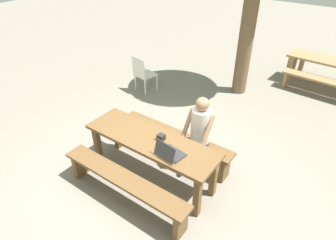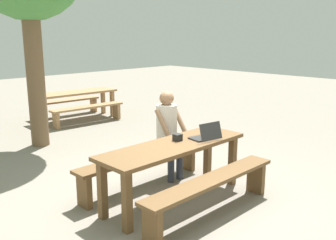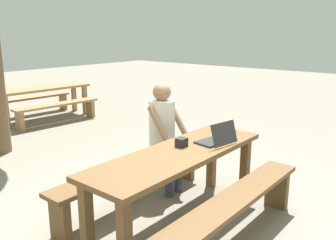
{
  "view_description": "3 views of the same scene",
  "coord_description": "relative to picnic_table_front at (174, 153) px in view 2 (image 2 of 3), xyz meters",
  "views": [
    {
      "loc": [
        2.17,
        -2.59,
        3.33
      ],
      "look_at": [
        0.14,
        0.25,
        1.01
      ],
      "focal_mm": 30.63,
      "sensor_mm": 36.0,
      "label": 1
    },
    {
      "loc": [
        -3.28,
        -3.19,
        2.13
      ],
      "look_at": [
        0.14,
        0.25,
        1.01
      ],
      "focal_mm": 40.0,
      "sensor_mm": 36.0,
      "label": 2
    },
    {
      "loc": [
        -2.61,
        -2.01,
        1.89
      ],
      "look_at": [
        0.14,
        0.25,
        1.01
      ],
      "focal_mm": 38.17,
      "sensor_mm": 36.0,
      "label": 3
    }
  ],
  "objects": [
    {
      "name": "ground_plane",
      "position": [
        0.0,
        0.0,
        -0.64
      ],
      "size": [
        30.0,
        30.0,
        0.0
      ],
      "primitive_type": "plane",
      "color": "gray"
    },
    {
      "name": "picnic_table_mid",
      "position": [
        1.62,
        5.04,
        -0.04
      ],
      "size": [
        2.08,
        0.79,
        0.71
      ],
      "rotation": [
        0.0,
        0.0,
        -0.06
      ],
      "color": "#9E754C",
      "rests_on": "ground"
    },
    {
      "name": "picnic_table_front",
      "position": [
        0.0,
        0.0,
        0.0
      ],
      "size": [
        2.12,
        0.66,
        0.76
      ],
      "color": "brown",
      "rests_on": "ground"
    },
    {
      "name": "bench_near",
      "position": [
        0.0,
        -0.63,
        -0.27
      ],
      "size": [
        2.12,
        0.3,
        0.48
      ],
      "color": "brown",
      "rests_on": "ground"
    },
    {
      "name": "bench_mid_south",
      "position": [
        1.58,
        4.46,
        -0.32
      ],
      "size": [
        1.86,
        0.42,
        0.43
      ],
      "rotation": [
        0.0,
        0.0,
        -0.06
      ],
      "color": "#9E754C",
      "rests_on": "ground"
    },
    {
      "name": "bench_far",
      "position": [
        0.0,
        0.63,
        -0.27
      ],
      "size": [
        2.12,
        0.3,
        0.48
      ],
      "color": "brown",
      "rests_on": "ground"
    },
    {
      "name": "small_pouch",
      "position": [
        0.14,
        0.08,
        0.16
      ],
      "size": [
        0.1,
        0.1,
        0.09
      ],
      "color": "black",
      "rests_on": "picnic_table_front"
    },
    {
      "name": "bench_mid_north",
      "position": [
        1.66,
        5.62,
        -0.32
      ],
      "size": [
        1.86,
        0.42,
        0.43
      ],
      "rotation": [
        0.0,
        0.0,
        -0.06
      ],
      "color": "#9E754C",
      "rests_on": "ground"
    },
    {
      "name": "laptop",
      "position": [
        0.45,
        -0.16,
        0.18
      ],
      "size": [
        0.39,
        0.35,
        0.24
      ],
      "rotation": [
        0.0,
        0.0,
        2.98
      ],
      "color": "#2D2D2D",
      "rests_on": "picnic_table_front"
    },
    {
      "name": "person_seated",
      "position": [
        0.48,
        0.59,
        0.14
      ],
      "size": [
        0.41,
        0.41,
        1.32
      ],
      "color": "#333847",
      "rests_on": "ground"
    }
  ]
}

